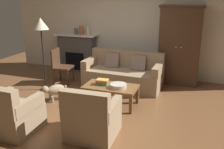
{
  "coord_description": "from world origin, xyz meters",
  "views": [
    {
      "loc": [
        1.88,
        -4.2,
        2.22
      ],
      "look_at": [
        0.14,
        0.68,
        0.55
      ],
      "focal_mm": 39.9,
      "sensor_mm": 36.0,
      "label": 1
    }
  ],
  "objects_px": {
    "fruit_bowl": "(118,86)",
    "side_chair_wooden": "(60,64)",
    "mantel_vase_slate": "(76,31)",
    "mantel_vase_terracotta": "(82,30)",
    "armoire": "(180,45)",
    "dog": "(55,90)",
    "floor_lamp": "(41,28)",
    "couch": "(123,74)",
    "mantel_vase_cream": "(88,30)",
    "armchair_near_right": "(92,119)",
    "fireplace": "(77,52)",
    "book_stack": "(102,82)",
    "armchair_near_left": "(12,114)",
    "coffee_table": "(111,88)"
  },
  "relations": [
    {
      "from": "dog",
      "to": "armchair_near_right",
      "type": "bearing_deg",
      "value": -37.76
    },
    {
      "from": "fruit_bowl",
      "to": "side_chair_wooden",
      "type": "bearing_deg",
      "value": 154.94
    },
    {
      "from": "armoire",
      "to": "coffee_table",
      "type": "relative_size",
      "value": 1.8
    },
    {
      "from": "mantel_vase_terracotta",
      "to": "dog",
      "type": "height_order",
      "value": "mantel_vase_terracotta"
    },
    {
      "from": "armchair_near_right",
      "to": "book_stack",
      "type": "bearing_deg",
      "value": 104.56
    },
    {
      "from": "armchair_near_left",
      "to": "armoire",
      "type": "bearing_deg",
      "value": 55.8
    },
    {
      "from": "armoire",
      "to": "mantel_vase_slate",
      "type": "distance_m",
      "value": 2.96
    },
    {
      "from": "mantel_vase_cream",
      "to": "side_chair_wooden",
      "type": "height_order",
      "value": "mantel_vase_cream"
    },
    {
      "from": "armoire",
      "to": "floor_lamp",
      "type": "relative_size",
      "value": 1.15
    },
    {
      "from": "armoire",
      "to": "fruit_bowl",
      "type": "distance_m",
      "value": 2.24
    },
    {
      "from": "mantel_vase_cream",
      "to": "armchair_near_right",
      "type": "relative_size",
      "value": 0.28
    },
    {
      "from": "mantel_vase_slate",
      "to": "mantel_vase_cream",
      "type": "relative_size",
      "value": 0.68
    },
    {
      "from": "armchair_near_left",
      "to": "fruit_bowl",
      "type": "bearing_deg",
      "value": 48.26
    },
    {
      "from": "fireplace",
      "to": "floor_lamp",
      "type": "distance_m",
      "value": 1.92
    },
    {
      "from": "fruit_bowl",
      "to": "armoire",
      "type": "bearing_deg",
      "value": 62.92
    },
    {
      "from": "fruit_bowl",
      "to": "dog",
      "type": "xyz_separation_m",
      "value": [
        -1.39,
        -0.18,
        -0.21
      ]
    },
    {
      "from": "coffee_table",
      "to": "mantel_vase_cream",
      "type": "relative_size",
      "value": 4.5
    },
    {
      "from": "mantel_vase_terracotta",
      "to": "armchair_near_left",
      "type": "relative_size",
      "value": 0.28
    },
    {
      "from": "fruit_bowl",
      "to": "mantel_vase_terracotta",
      "type": "height_order",
      "value": "mantel_vase_terracotta"
    },
    {
      "from": "fireplace",
      "to": "armchair_near_right",
      "type": "xyz_separation_m",
      "value": [
        1.92,
        -3.24,
        -0.25
      ]
    },
    {
      "from": "dog",
      "to": "couch",
      "type": "bearing_deg",
      "value": 50.62
    },
    {
      "from": "mantel_vase_cream",
      "to": "floor_lamp",
      "type": "bearing_deg",
      "value": -103.14
    },
    {
      "from": "side_chair_wooden",
      "to": "floor_lamp",
      "type": "height_order",
      "value": "floor_lamp"
    },
    {
      "from": "couch",
      "to": "mantel_vase_terracotta",
      "type": "distance_m",
      "value": 1.95
    },
    {
      "from": "coffee_table",
      "to": "armchair_near_left",
      "type": "relative_size",
      "value": 1.25
    },
    {
      "from": "dog",
      "to": "mantel_vase_slate",
      "type": "bearing_deg",
      "value": 104.63
    },
    {
      "from": "mantel_vase_slate",
      "to": "mantel_vase_terracotta",
      "type": "xyz_separation_m",
      "value": [
        0.18,
        0.0,
        0.04
      ]
    },
    {
      "from": "fireplace",
      "to": "book_stack",
      "type": "relative_size",
      "value": 4.94
    },
    {
      "from": "couch",
      "to": "armchair_near_left",
      "type": "height_order",
      "value": "armchair_near_left"
    },
    {
      "from": "mantel_vase_cream",
      "to": "armchair_near_left",
      "type": "relative_size",
      "value": 0.28
    },
    {
      "from": "mantel_vase_cream",
      "to": "floor_lamp",
      "type": "relative_size",
      "value": 0.14
    },
    {
      "from": "side_chair_wooden",
      "to": "dog",
      "type": "distance_m",
      "value": 1.2
    },
    {
      "from": "fruit_bowl",
      "to": "mantel_vase_slate",
      "type": "relative_size",
      "value": 2.04
    },
    {
      "from": "mantel_vase_terracotta",
      "to": "armchair_near_right",
      "type": "bearing_deg",
      "value": -61.59
    },
    {
      "from": "fruit_bowl",
      "to": "book_stack",
      "type": "relative_size",
      "value": 1.32
    },
    {
      "from": "book_stack",
      "to": "side_chair_wooden",
      "type": "xyz_separation_m",
      "value": [
        -1.51,
        0.82,
        0.03
      ]
    },
    {
      "from": "mantel_vase_slate",
      "to": "armchair_near_right",
      "type": "distance_m",
      "value": 3.86
    },
    {
      "from": "fruit_bowl",
      "to": "armchair_near_left",
      "type": "xyz_separation_m",
      "value": [
        -1.37,
        -1.53,
        -0.14
      ]
    },
    {
      "from": "coffee_table",
      "to": "armoire",
      "type": "bearing_deg",
      "value": 58.35
    },
    {
      "from": "mantel_vase_terracotta",
      "to": "mantel_vase_cream",
      "type": "relative_size",
      "value": 1.0
    },
    {
      "from": "mantel_vase_terracotta",
      "to": "floor_lamp",
      "type": "xyz_separation_m",
      "value": [
        -0.19,
        -1.66,
        0.25
      ]
    },
    {
      "from": "mantel_vase_terracotta",
      "to": "dog",
      "type": "bearing_deg",
      "value": -79.89
    },
    {
      "from": "armchair_near_left",
      "to": "side_chair_wooden",
      "type": "xyz_separation_m",
      "value": [
        -0.52,
        2.41,
        0.2
      ]
    },
    {
      "from": "mantel_vase_cream",
      "to": "floor_lamp",
      "type": "xyz_separation_m",
      "value": [
        -0.39,
        -1.66,
        0.25
      ]
    },
    {
      "from": "armoire",
      "to": "book_stack",
      "type": "distance_m",
      "value": 2.38
    },
    {
      "from": "fruit_bowl",
      "to": "floor_lamp",
      "type": "height_order",
      "value": "floor_lamp"
    },
    {
      "from": "fruit_bowl",
      "to": "mantel_vase_cream",
      "type": "distance_m",
      "value": 2.66
    },
    {
      "from": "mantel_vase_slate",
      "to": "floor_lamp",
      "type": "distance_m",
      "value": 1.69
    },
    {
      "from": "fruit_bowl",
      "to": "mantel_vase_terracotta",
      "type": "distance_m",
      "value": 2.79
    },
    {
      "from": "couch",
      "to": "floor_lamp",
      "type": "distance_m",
      "value": 2.25
    }
  ]
}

